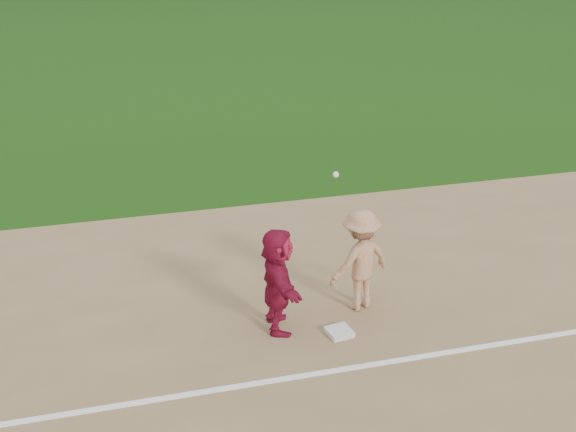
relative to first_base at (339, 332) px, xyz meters
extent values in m
plane|color=#17400C|center=(-0.38, -0.02, -0.06)|extent=(160.00, 160.00, 0.00)
cube|color=white|center=(-0.38, -0.82, -0.03)|extent=(60.00, 0.10, 0.01)
cube|color=silver|center=(0.00, 0.00, 0.00)|extent=(0.39, 0.39, 0.08)
imported|color=maroon|center=(-0.81, 0.40, 0.76)|extent=(0.60, 1.51, 1.59)
imported|color=#9D9D9F|center=(0.53, 0.66, 0.77)|extent=(1.18, 0.90, 1.61)
sphere|color=white|center=(-0.02, 0.31, 2.32)|extent=(0.08, 0.08, 0.08)
camera|label=1|loc=(-2.97, -8.34, 5.78)|focal=45.00mm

